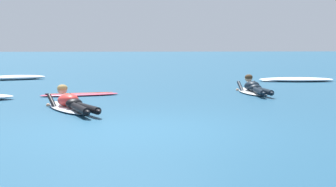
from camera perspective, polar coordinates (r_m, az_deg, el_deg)
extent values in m
plane|color=navy|center=(18.27, -4.25, 1.26)|extent=(120.00, 120.00, 0.00)
ellipsoid|color=silver|center=(10.90, -10.77, -1.58)|extent=(1.34, 2.13, 0.07)
ellipsoid|color=silver|center=(11.84, -12.13, -1.00)|extent=(0.27, 0.27, 0.06)
ellipsoid|color=red|center=(10.93, -10.86, -0.69)|extent=(0.65, 0.82, 0.35)
ellipsoid|color=black|center=(10.53, -10.22, -1.08)|extent=(0.42, 0.39, 0.20)
cylinder|color=black|center=(9.93, -9.59, -1.65)|extent=(0.45, 0.94, 0.14)
ellipsoid|color=black|center=(9.47, -8.86, -1.98)|extent=(0.18, 0.24, 0.08)
cylinder|color=black|center=(9.97, -8.72, -1.60)|extent=(0.54, 0.91, 0.14)
ellipsoid|color=black|center=(9.54, -7.68, -1.91)|extent=(0.18, 0.24, 0.08)
cylinder|color=black|center=(11.26, -12.50, -0.95)|extent=(0.30, 0.55, 0.32)
sphere|color=tan|center=(11.62, -12.95, -1.26)|extent=(0.09, 0.09, 0.09)
cylinder|color=black|center=(11.36, -10.33, -0.86)|extent=(0.30, 0.55, 0.32)
sphere|color=tan|center=(11.70, -10.82, -1.17)|extent=(0.09, 0.09, 0.09)
sphere|color=tan|center=(11.31, -11.48, 0.44)|extent=(0.21, 0.21, 0.21)
ellipsoid|color=#AD894C|center=(11.29, -11.46, 0.58)|extent=(0.28, 0.27, 0.16)
ellipsoid|color=white|center=(14.38, 9.18, 0.17)|extent=(0.65, 1.93, 0.07)
ellipsoid|color=white|center=(15.25, 8.29, 0.52)|extent=(0.22, 0.21, 0.06)
ellipsoid|color=black|center=(14.41, 9.14, 0.84)|extent=(0.42, 0.62, 0.34)
ellipsoid|color=black|center=(14.07, 9.53, 0.59)|extent=(0.35, 0.29, 0.20)
cylinder|color=black|center=(13.46, 9.90, 0.24)|extent=(0.17, 0.92, 0.14)
ellipsoid|color=black|center=(13.02, 10.35, 0.05)|extent=(0.11, 0.22, 0.08)
cylinder|color=black|center=(13.51, 10.55, 0.24)|extent=(0.22, 0.93, 0.14)
ellipsoid|color=black|center=(13.08, 11.23, 0.06)|extent=(0.11, 0.22, 0.08)
cylinder|color=black|center=(14.69, 7.96, 0.63)|extent=(0.11, 0.62, 0.35)
sphere|color=tan|center=(15.08, 7.59, 0.38)|extent=(0.09, 0.09, 0.09)
cylinder|color=black|center=(14.79, 9.63, 0.64)|extent=(0.11, 0.62, 0.35)
sphere|color=tan|center=(15.16, 9.24, 0.38)|extent=(0.09, 0.09, 0.09)
sphere|color=tan|center=(14.75, 8.78, 1.66)|extent=(0.21, 0.21, 0.21)
ellipsoid|color=#47331E|center=(14.73, 8.80, 1.77)|extent=(0.23, 0.21, 0.16)
ellipsoid|color=#E54C66|center=(13.71, -9.61, -0.10)|extent=(2.09, 0.97, 0.07)
cube|color=orange|center=(13.71, -9.61, 0.05)|extent=(1.68, 0.43, 0.01)
cone|color=black|center=(13.62, -13.07, -0.33)|extent=(0.12, 0.12, 0.16)
ellipsoid|color=white|center=(19.02, 13.82, 1.50)|extent=(2.70, 1.15, 0.15)
ellipsoid|color=white|center=(19.31, 15.62, 1.45)|extent=(0.98, 0.53, 0.10)
ellipsoid|color=white|center=(18.77, 11.53, 1.40)|extent=(0.98, 0.53, 0.08)
ellipsoid|color=white|center=(20.10, -16.49, 1.68)|extent=(2.43, 1.53, 0.17)
ellipsoid|color=white|center=(20.32, -14.92, 1.69)|extent=(0.91, 0.71, 0.12)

